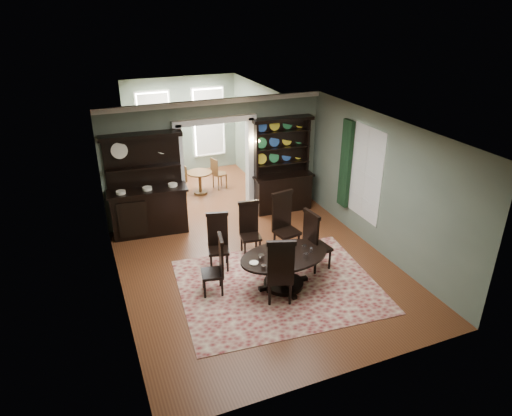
{
  "coord_description": "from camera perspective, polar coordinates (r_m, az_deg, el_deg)",
  "views": [
    {
      "loc": [
        -3.1,
        -7.3,
        5.2
      ],
      "look_at": [
        0.1,
        0.6,
        1.21
      ],
      "focal_mm": 32.0,
      "sensor_mm": 36.0,
      "label": 1
    }
  ],
  "objects": [
    {
      "name": "chair_far_left",
      "position": [
        9.45,
        -4.76,
        -3.9
      ],
      "size": [
        0.54,
        0.52,
        1.2
      ],
      "rotation": [
        0.0,
        0.0,
        2.89
      ],
      "color": "black",
      "rests_on": "rug"
    },
    {
      "name": "welsh_dresser",
      "position": [
        11.93,
        3.26,
        3.87
      ],
      "size": [
        1.6,
        0.67,
        2.46
      ],
      "rotation": [
        0.0,
        0.0,
        -0.06
      ],
      "color": "black",
      "rests_on": "floor"
    },
    {
      "name": "centerpiece",
      "position": [
        8.77,
        3.09,
        -5.34
      ],
      "size": [
        1.31,
        0.84,
        0.21
      ],
      "color": "silver",
      "rests_on": "dining_table"
    },
    {
      "name": "dining_table",
      "position": [
        8.86,
        3.52,
        -7.06
      ],
      "size": [
        1.85,
        1.75,
        0.7
      ],
      "rotation": [
        0.0,
        0.0,
        0.07
      ],
      "color": "black",
      "rests_on": "rug"
    },
    {
      "name": "doorway_trim",
      "position": [
        11.34,
        -5.07,
        6.57
      ],
      "size": [
        2.08,
        0.25,
        2.57
      ],
      "color": "silver",
      "rests_on": "floor"
    },
    {
      "name": "parlor_table",
      "position": [
        13.12,
        -7.02,
        3.56
      ],
      "size": [
        0.7,
        0.7,
        0.65
      ],
      "color": "#533617",
      "rests_on": "parlor_floor"
    },
    {
      "name": "chair_far_mid",
      "position": [
        9.92,
        -0.82,
        -2.31
      ],
      "size": [
        0.5,
        0.48,
        1.2
      ],
      "rotation": [
        0.0,
        0.0,
        3.01
      ],
      "color": "black",
      "rests_on": "rug"
    },
    {
      "name": "sideboard",
      "position": [
        11.01,
        -13.37,
        1.05
      ],
      "size": [
        1.88,
        0.8,
        2.41
      ],
      "rotation": [
        0.0,
        0.0,
        -0.09
      ],
      "color": "black",
      "rests_on": "floor"
    },
    {
      "name": "chair_end_left",
      "position": [
        8.64,
        -4.88,
        -6.97
      ],
      "size": [
        0.49,
        0.51,
        1.19
      ],
      "rotation": [
        0.0,
        0.0,
        1.37
      ],
      "color": "black",
      "rests_on": "rug"
    },
    {
      "name": "parlor_chair_right",
      "position": [
        13.38,
        -4.82,
        4.44
      ],
      "size": [
        0.43,
        0.42,
        0.94
      ],
      "rotation": [
        0.0,
        0.0,
        -1.29
      ],
      "color": "#533617",
      "rests_on": "parlor_floor"
    },
    {
      "name": "right_window",
      "position": [
        10.69,
        12.34,
        4.82
      ],
      "size": [
        0.15,
        1.47,
        2.12
      ],
      "color": "white",
      "rests_on": "wall_right"
    },
    {
      "name": "chair_end_right",
      "position": [
        9.35,
        7.26,
        -3.91
      ],
      "size": [
        0.52,
        0.55,
        1.33
      ],
      "rotation": [
        0.0,
        0.0,
        -1.44
      ],
      "color": "black",
      "rests_on": "rug"
    },
    {
      "name": "wall_sconce",
      "position": [
        11.42,
        -0.29,
        8.24
      ],
      "size": [
        0.27,
        0.21,
        0.21
      ],
      "color": "gold",
      "rests_on": "back_wall_right"
    },
    {
      "name": "parlor",
      "position": [
        13.71,
        -8.27,
        9.24
      ],
      "size": [
        3.51,
        3.5,
        3.01
      ],
      "color": "brown",
      "rests_on": "ground"
    },
    {
      "name": "chair_near",
      "position": [
        8.28,
        3.03,
        -7.73
      ],
      "size": [
        0.63,
        0.61,
        1.36
      ],
      "rotation": [
        0.0,
        0.0,
        -0.33
      ],
      "color": "black",
      "rests_on": "rug"
    },
    {
      "name": "chair_far_right",
      "position": [
        9.98,
        3.53,
        -1.57
      ],
      "size": [
        0.59,
        0.56,
        1.38
      ],
      "rotation": [
        0.0,
        0.0,
        3.31
      ],
      "color": "black",
      "rests_on": "rug"
    },
    {
      "name": "room",
      "position": [
        8.76,
        0.75,
        0.66
      ],
      "size": [
        5.51,
        6.01,
        3.01
      ],
      "color": "brown",
      "rests_on": "ground"
    },
    {
      "name": "rug",
      "position": [
        9.12,
        2.8,
        -9.67
      ],
      "size": [
        4.04,
        3.34,
        0.01
      ],
      "primitive_type": "cube",
      "rotation": [
        0.0,
        0.0,
        -0.09
      ],
      "color": "maroon",
      "rests_on": "floor"
    },
    {
      "name": "parlor_chair_left",
      "position": [
        13.1,
        -9.28,
        3.56
      ],
      "size": [
        0.38,
        0.37,
        0.87
      ],
      "rotation": [
        0.0,
        0.0,
        1.69
      ],
      "color": "#533617",
      "rests_on": "parlor_floor"
    }
  ]
}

